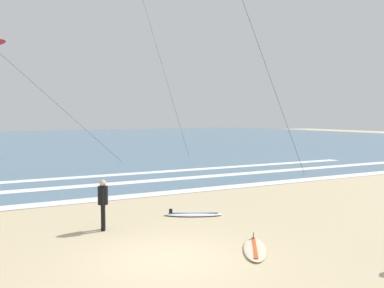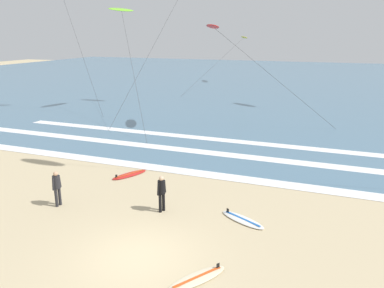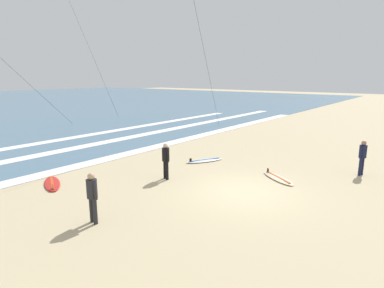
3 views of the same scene
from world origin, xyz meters
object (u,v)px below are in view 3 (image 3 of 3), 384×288
object	(u,v)px
surfboard_right_spare	(52,183)
surfboard_foreground_flat	(205,160)
surfer_left_near	(92,193)
surfer_foreground_main	(166,158)
surfboard_near_water	(278,178)
surfer_left_far	(363,155)

from	to	relation	value
surfboard_right_spare	surfboard_foreground_flat	xyz separation A→B (m)	(6.86, -2.89, 0.00)
surfer_left_near	surfboard_foreground_flat	distance (m)	8.10
surfer_left_near	surfer_foreground_main	bearing A→B (deg)	13.87
surfer_foreground_main	surfboard_near_water	bearing A→B (deg)	-52.15
surfer_foreground_main	surfboard_near_water	world-z (taller)	surfer_foreground_main
surfboard_foreground_flat	surfer_foreground_main	bearing A→B (deg)	-173.77
surfboard_right_spare	surfboard_near_water	distance (m)	9.62
surfer_left_far	surfboard_right_spare	xyz separation A→B (m)	(-9.28, 9.88, -0.91)
surfer_left_near	surfboard_near_water	distance (m)	8.05
surfer_left_far	surfboard_right_spare	bearing A→B (deg)	133.20
surfer_left_far	surfboard_near_water	xyz separation A→B (m)	(-2.83, 2.75, -0.91)
surfer_left_far	surfer_left_near	bearing A→B (deg)	151.93
surfer_foreground_main	surfboard_right_spare	size ratio (longest dim) A/B	0.74
surfer_left_near	surfboard_near_water	xyz separation A→B (m)	(7.50, -2.76, -0.91)
surfboard_right_spare	surfer_left_far	bearing A→B (deg)	-46.80
surfboard_foreground_flat	surfboard_right_spare	bearing A→B (deg)	157.17
surfer_left_far	surfboard_foreground_flat	distance (m)	7.45
surfer_left_far	surfboard_foreground_flat	world-z (taller)	surfer_left_far
surfboard_foreground_flat	surfboard_near_water	size ratio (longest dim) A/B	1.03
surfer_left_near	surfboard_right_spare	world-z (taller)	surfer_left_near
surfer_foreground_main	surfer_left_far	world-z (taller)	same
surfer_left_near	surfboard_right_spare	distance (m)	4.59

